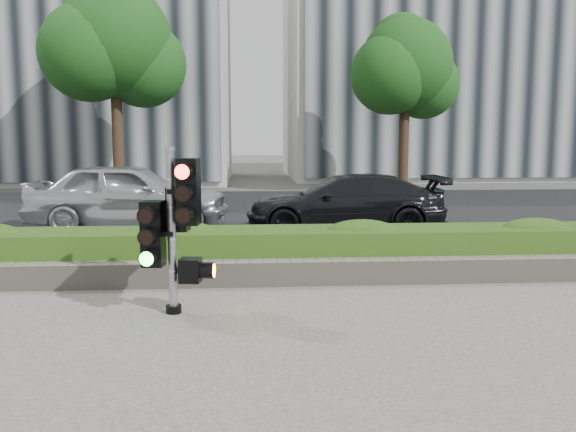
# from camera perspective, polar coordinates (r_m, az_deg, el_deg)

# --- Properties ---
(ground) EXTENTS (120.00, 120.00, 0.00)m
(ground) POSITION_cam_1_polar(r_m,az_deg,el_deg) (6.72, -1.82, -10.58)
(ground) COLOR #51514C
(ground) RESTS_ON ground
(road) EXTENTS (60.00, 13.00, 0.02)m
(road) POSITION_cam_1_polar(r_m,az_deg,el_deg) (16.52, -3.14, 0.28)
(road) COLOR black
(road) RESTS_ON ground
(curb) EXTENTS (60.00, 0.25, 0.12)m
(curb) POSITION_cam_1_polar(r_m,az_deg,el_deg) (9.75, -2.52, -4.49)
(curb) COLOR gray
(curb) RESTS_ON ground
(stone_wall) EXTENTS (12.00, 0.32, 0.34)m
(stone_wall) POSITION_cam_1_polar(r_m,az_deg,el_deg) (8.50, -2.31, -5.32)
(stone_wall) COLOR gray
(stone_wall) RESTS_ON sidewalk
(hedge) EXTENTS (12.00, 1.00, 0.68)m
(hedge) POSITION_cam_1_polar(r_m,az_deg,el_deg) (9.10, -2.44, -3.37)
(hedge) COLOR #5A892A
(hedge) RESTS_ON sidewalk
(building_left) EXTENTS (16.00, 9.00, 15.00)m
(building_left) POSITION_cam_1_polar(r_m,az_deg,el_deg) (31.14, -21.24, 17.03)
(building_left) COLOR #B7B7B2
(building_left) RESTS_ON ground
(building_right) EXTENTS (18.00, 10.00, 12.00)m
(building_right) POSITION_cam_1_polar(r_m,az_deg,el_deg) (33.56, 16.09, 13.92)
(building_right) COLOR #B7B7B2
(building_right) RESTS_ON ground
(tree_left) EXTENTS (4.61, 4.03, 7.34)m
(tree_left) POSITION_cam_1_polar(r_m,az_deg,el_deg) (21.58, -15.96, 15.11)
(tree_left) COLOR black
(tree_left) RESTS_ON ground
(tree_right) EXTENTS (4.10, 3.58, 6.53)m
(tree_right) POSITION_cam_1_polar(r_m,az_deg,el_deg) (22.80, 10.87, 13.41)
(tree_right) COLOR black
(tree_right) RESTS_ON ground
(traffic_signal) EXTENTS (0.69, 0.54, 1.94)m
(traffic_signal) POSITION_cam_1_polar(r_m,az_deg,el_deg) (7.14, -10.59, -0.56)
(traffic_signal) COLOR black
(traffic_signal) RESTS_ON sidewalk
(car_silver) EXTENTS (4.46, 1.91, 1.50)m
(car_silver) POSITION_cam_1_polar(r_m,az_deg,el_deg) (14.02, -14.66, 1.88)
(car_silver) COLOR silver
(car_silver) RESTS_ON road
(car_dark) EXTENTS (4.32, 1.82, 1.24)m
(car_dark) POSITION_cam_1_polar(r_m,az_deg,el_deg) (13.27, 5.35, 1.23)
(car_dark) COLOR black
(car_dark) RESTS_ON road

